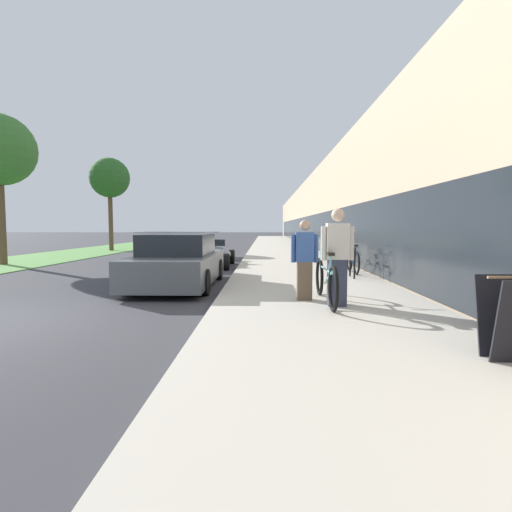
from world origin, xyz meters
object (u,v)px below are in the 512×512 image
Objects in this scene: tandem_bicycle at (326,281)px; parked_sedan_curbside at (179,262)px; person_bystander at (305,260)px; street_tree_far at (110,179)px; person_rider at (337,257)px; vintage_roadster_curbside at (208,255)px; cruiser_bike_farthest at (327,252)px; cruiser_bike_nearest at (353,261)px; bike_rack_hoop at (352,259)px; cruiser_bike_middle at (335,255)px.

parked_sedan_curbside reaches higher than tandem_bicycle.
street_tree_far is at bearing 120.81° from person_bystander.
person_bystander is at bearing 132.46° from person_rider.
vintage_roadster_curbside is at bearing 110.90° from person_bystander.
parked_sedan_curbside is (-4.89, -6.55, 0.14)m from cruiser_bike_farthest.
tandem_bicycle is 1.57× the size of person_bystander.
cruiser_bike_nearest is 0.40× the size of vintage_roadster_curbside.
person_rider is at bearing -61.62° from tandem_bicycle.
street_tree_far is at bearing 127.24° from vintage_roadster_curbside.
street_tree_far is at bearing 130.46° from bike_rack_hoop.
bike_rack_hoop is 3.16m from cruiser_bike_middle.
person_bystander reaches higher than vintage_roadster_curbside.
cruiser_bike_middle is at bearing 80.28° from person_rider.
street_tree_far is (-11.23, 18.53, 3.64)m from person_rider.
cruiser_bike_middle is 0.44× the size of vintage_roadster_curbside.
vintage_roadster_curbside is (-4.91, 3.21, -0.06)m from cruiser_bike_nearest.
cruiser_bike_nearest is 5.87m from vintage_roadster_curbside.
parked_sedan_curbside is at bearing -169.70° from bike_rack_hoop.
cruiser_bike_middle reaches higher than vintage_roadster_curbside.
bike_rack_hoop is 1.17m from cruiser_bike_nearest.
cruiser_bike_middle is (0.07, 3.16, -0.12)m from bike_rack_hoop.
bike_rack_hoop is at bearing -103.24° from cruiser_bike_nearest.
person_rider is 9.82m from cruiser_bike_farthest.
tandem_bicycle is 1.49× the size of cruiser_bike_farthest.
cruiser_bike_farthest is at bearing 78.36° from person_bystander.
bike_rack_hoop is (1.15, 4.01, -0.36)m from person_rider.
tandem_bicycle is at bearing -99.14° from cruiser_bike_farthest.
vintage_roadster_curbside is (-3.49, 8.35, -0.55)m from person_rider.
tandem_bicycle is 4.43m from parked_sedan_curbside.
person_rider is 7.28m from cruiser_bike_middle.
bike_rack_hoop is 4.76m from parked_sedan_curbside.
vintage_roadster_curbside reaches higher than cruiser_bike_nearest.
person_bystander reaches higher than bike_rack_hoop.
person_rider is 1.07× the size of cruiser_bike_farthest.
cruiser_bike_middle is (1.38, 6.88, -0.02)m from tandem_bicycle.
street_tree_far reaches higher than tandem_bicycle.
person_rider is 4.75m from parked_sedan_curbside.
vintage_roadster_curbside is at bearing -164.32° from cruiser_bike_farthest.
person_bystander is 0.37× the size of vintage_roadster_curbside.
person_rider is 21.97m from street_tree_far.
person_bystander is 3.98m from parked_sedan_curbside.
cruiser_bike_middle is (-0.19, 2.02, 0.02)m from cruiser_bike_nearest.
street_tree_far reaches higher than vintage_roadster_curbside.
person_bystander is at bearing -101.64° from cruiser_bike_farthest.
cruiser_bike_farthest is at bearing 53.27° from parked_sedan_curbside.
bike_rack_hoop is 6.36m from vintage_roadster_curbside.
person_rider is 0.38× the size of parked_sedan_curbside.
tandem_bicycle is at bearing -101.37° from cruiser_bike_middle.
vintage_roadster_curbside is at bearing 146.88° from cruiser_bike_nearest.
vintage_roadster_curbside is 0.71× the size of street_tree_far.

